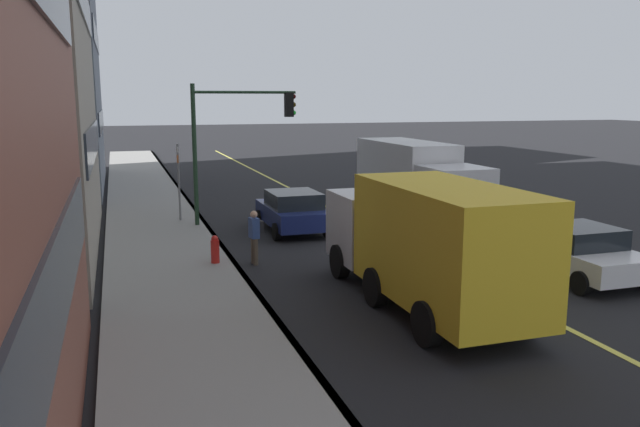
{
  "coord_description": "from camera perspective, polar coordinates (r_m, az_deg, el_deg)",
  "views": [
    {
      "loc": [
        -18.31,
        8.74,
        4.71
      ],
      "look_at": [
        -1.56,
        3.31,
        1.5
      ],
      "focal_mm": 35.39,
      "sensor_mm": 36.0,
      "label": 1
    }
  ],
  "objects": [
    {
      "name": "ground",
      "position": [
        20.83,
        7.38,
        -2.82
      ],
      "size": [
        200.0,
        200.0,
        0.0
      ],
      "primitive_type": "plane",
      "color": "black"
    },
    {
      "name": "sidewalk_slab",
      "position": [
        18.93,
        -13.49,
        -4.12
      ],
      "size": [
        80.0,
        3.6,
        0.15
      ],
      "primitive_type": "cube",
      "color": "gray",
      "rests_on": "ground"
    },
    {
      "name": "curb_edge",
      "position": [
        19.13,
        -8.33,
        -3.8
      ],
      "size": [
        80.0,
        0.16,
        0.15
      ],
      "primitive_type": "cube",
      "color": "slate",
      "rests_on": "ground"
    },
    {
      "name": "lane_stripe_center",
      "position": [
        20.82,
        7.38,
        -2.8
      ],
      "size": [
        80.0,
        0.16,
        0.01
      ],
      "primitive_type": "cube",
      "color": "#D8CC4C",
      "rests_on": "ground"
    },
    {
      "name": "car_navy",
      "position": [
        22.57,
        -2.49,
        0.26
      ],
      "size": [
        3.92,
        2.02,
        1.47
      ],
      "color": "navy",
      "rests_on": "ground"
    },
    {
      "name": "car_white",
      "position": [
        18.08,
        22.32,
        -3.19
      ],
      "size": [
        3.86,
        2.11,
        1.4
      ],
      "color": "silver",
      "rests_on": "ground"
    },
    {
      "name": "truck_yellow",
      "position": [
        14.42,
        9.64,
        -2.39
      ],
      "size": [
        7.26,
        2.4,
        2.92
      ],
      "color": "silver",
      "rests_on": "ground"
    },
    {
      "name": "truck_white",
      "position": [
        26.41,
        8.64,
        3.41
      ],
      "size": [
        8.19,
        2.4,
        2.93
      ],
      "color": "silver",
      "rests_on": "ground"
    },
    {
      "name": "pedestrian_with_backpack",
      "position": [
        18.17,
        -5.9,
        -1.81
      ],
      "size": [
        0.4,
        0.4,
        1.57
      ],
      "color": "brown",
      "rests_on": "ground"
    },
    {
      "name": "traffic_light_mast",
      "position": [
        23.43,
        -7.6,
        7.56
      ],
      "size": [
        0.28,
        3.88,
        5.24
      ],
      "color": "#1E3823",
      "rests_on": "ground"
    },
    {
      "name": "street_sign_post",
      "position": [
        24.38,
        -12.66,
        3.2
      ],
      "size": [
        0.6,
        0.08,
        3.05
      ],
      "color": "slate",
      "rests_on": "ground"
    },
    {
      "name": "fire_hydrant",
      "position": [
        18.01,
        -9.47,
        -3.44
      ],
      "size": [
        0.24,
        0.24,
        0.94
      ],
      "color": "red",
      "rests_on": "ground"
    }
  ]
}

